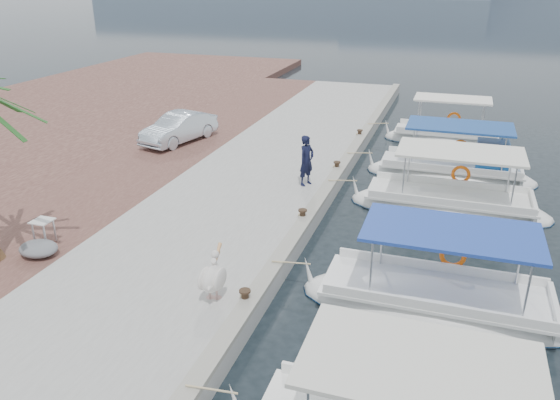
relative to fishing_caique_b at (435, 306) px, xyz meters
The scene contains 14 objects.
ground 4.31m from the fishing_caique_b, 157.20° to the left, with size 400.00×400.00×0.00m, color black.
concrete_quay 9.65m from the fishing_caique_b, 136.28° to the left, with size 6.00×40.00×0.50m, color #9C9C97.
quay_curb 7.89m from the fishing_caique_b, 122.16° to the left, with size 0.44×40.00×0.12m, color gray.
cobblestone_strip 13.71m from the fishing_caique_b, 150.88° to the left, with size 4.00×40.00×0.50m, color brown.
fishing_caique_b is the anchor object (origin of this frame).
fishing_caique_c 6.48m from the fishing_caique_b, 89.32° to the left, with size 6.93×2.48×2.83m.
fishing_caique_d 9.97m from the fishing_caique_b, 89.41° to the left, with size 6.77×2.40×2.83m.
fishing_caique_e 15.13m from the fishing_caique_b, 91.55° to the left, with size 5.95×2.07×2.83m.
mooring_bollards 5.39m from the fishing_caique_b, 143.75° to the left, with size 0.28×20.28×0.33m.
pelican 5.53m from the fishing_caique_b, 159.70° to the right, with size 0.64×1.42×1.10m.
fisherman 8.07m from the fishing_caique_b, 129.24° to the left, with size 0.68×0.45×1.87m, color black.
parked_car 15.55m from the fishing_caique_b, 141.31° to the left, with size 1.41×4.03×1.33m, color silver.
tarp_bundle 10.74m from the fishing_caique_b, behind, with size 1.10×0.90×0.40m, color slate.
folding_table 11.02m from the fishing_caique_b, behind, with size 0.55×0.55×0.73m.
Camera 1 is at (3.88, -13.77, 7.76)m, focal length 35.00 mm.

